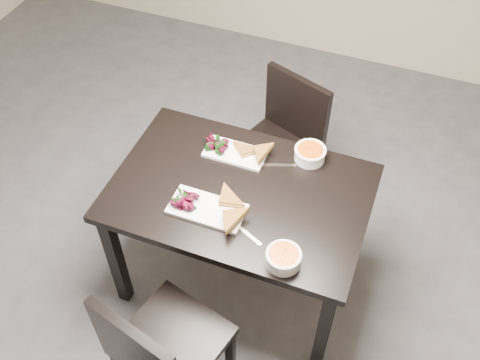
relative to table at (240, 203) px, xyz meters
The scene contains 14 objects.
ground 0.81m from the table, 151.90° to the right, with size 5.00×5.00×0.00m, color #47474C.
table is the anchor object (origin of this frame).
chair_near 0.76m from the table, 96.66° to the right, with size 0.51×0.51×0.85m.
chair_far 0.69m from the table, 89.27° to the left, with size 0.54×0.54×0.85m.
plate_near 0.22m from the table, 119.92° to the right, with size 0.34×0.17×0.02m, color white.
sandwich_near 0.21m from the table, 101.41° to the right, with size 0.17×0.13×0.06m, color #9A6720, non-canonical shape.
salad_near 0.29m from the table, 139.69° to the right, with size 0.11×0.10×0.05m, color black, non-canonical shape.
soup_bowl_near 0.46m from the table, 44.94° to the right, with size 0.15×0.15×0.07m.
cutlery_near 0.27m from the table, 62.86° to the right, with size 0.18×0.02×0.00m, color silver.
plate_far 0.26m from the table, 116.67° to the left, with size 0.30×0.15×0.02m, color white.
sandwich_far 0.24m from the table, 101.66° to the left, with size 0.15×0.11×0.05m, color #9A6720, non-canonical shape.
salad_far 0.32m from the table, 134.43° to the left, with size 0.09×0.08×0.04m, color black, non-canonical shape.
soup_bowl_far 0.42m from the table, 51.58° to the left, with size 0.16×0.16×0.07m.
cutlery_far 0.26m from the table, 61.97° to the left, with size 0.18×0.02×0.00m, color silver.
Camera 1 is at (1.02, -1.33, 2.69)m, focal length 41.19 mm.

